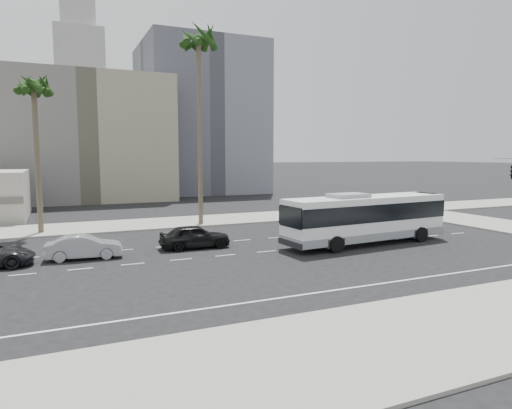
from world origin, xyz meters
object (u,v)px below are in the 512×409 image
city_bus (366,217)px  car_b (84,247)px  car_a (195,236)px  palm_near (199,44)px  palm_mid (34,89)px

city_bus → car_b: city_bus is taller
city_bus → car_a: 12.75m
city_bus → car_a: size_ratio=2.72×
palm_near → palm_mid: size_ratio=1.38×
city_bus → palm_mid: size_ratio=1.02×
city_bus → palm_near: (-8.63, 13.84, 14.67)m
city_bus → car_b: bearing=166.0°
car_a → palm_near: bearing=-16.8°
car_a → car_b: size_ratio=1.07×
car_a → car_b: bearing=95.5°
car_a → palm_mid: palm_mid is taller
palm_near → palm_mid: bearing=177.2°
car_b → palm_mid: 16.18m
car_b → palm_near: bearing=-40.8°
city_bus → car_b: size_ratio=2.90×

